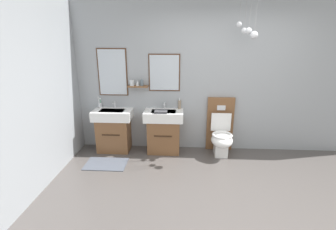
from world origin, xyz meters
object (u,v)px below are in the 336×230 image
Objects in this scene: toothbrush_cup at (100,105)px; soap_dispenser at (179,104)px; folded_hand_towel at (161,112)px; toilet at (221,134)px; vanity_sink_left at (114,129)px; vanity_sink_right at (164,130)px.

toothbrush_cup is 1.47m from soap_dispenser.
toilet is at bearing 5.36° from folded_hand_towel.
toothbrush_cup is 0.96× the size of folded_hand_towel.
vanity_sink_left is 0.78× the size of toilet.
toothbrush_cup reaches higher than vanity_sink_left.
folded_hand_towel is (-1.07, -0.10, 0.43)m from toilet.
toilet is (1.03, -0.02, -0.04)m from vanity_sink_right.
soap_dispenser is (1.47, 0.01, 0.03)m from toothbrush_cup.
vanity_sink_right is at bearing 0.00° from vanity_sink_left.
vanity_sink_left is at bearing -172.84° from soap_dispenser.
toilet is 0.91m from soap_dispenser.
toothbrush_cup reaches higher than vanity_sink_right.
toilet is 5.15× the size of soap_dispenser.
vanity_sink_left is at bearing -27.86° from toothbrush_cup.
folded_hand_towel reaches higher than vanity_sink_left.
toothbrush_cup reaches higher than soap_dispenser.
vanity_sink_right is at bearing -6.73° from toothbrush_cup.
vanity_sink_right is 3.70× the size of toothbrush_cup.
toothbrush_cup is at bearing 175.86° from toilet.
toilet is at bearing -4.14° from toothbrush_cup.
toothbrush_cup is at bearing 152.14° from vanity_sink_left.
folded_hand_towel is at bearing -12.74° from toothbrush_cup.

